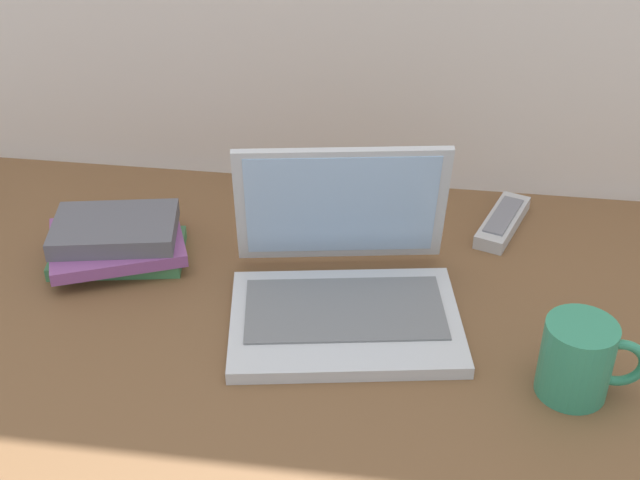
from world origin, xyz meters
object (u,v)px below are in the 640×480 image
Objects in this scene: remote_control_far at (503,221)px; book_stack at (117,240)px; laptop at (344,280)px; coffee_mug at (579,359)px.

book_stack is at bearing -163.53° from remote_control_far.
coffee_mug is (0.30, -0.13, 0.00)m from laptop.
laptop is at bearing -133.14° from remote_control_far.
laptop is 0.33m from coffee_mug.
laptop is 1.44× the size of book_stack.
book_stack is (-0.35, 0.07, -0.01)m from laptop.
remote_control_far is (0.23, 0.24, -0.03)m from laptop.
book_stack reaches higher than remote_control_far.
coffee_mug reaches higher than remote_control_far.
coffee_mug is at bearing -23.24° from laptop.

